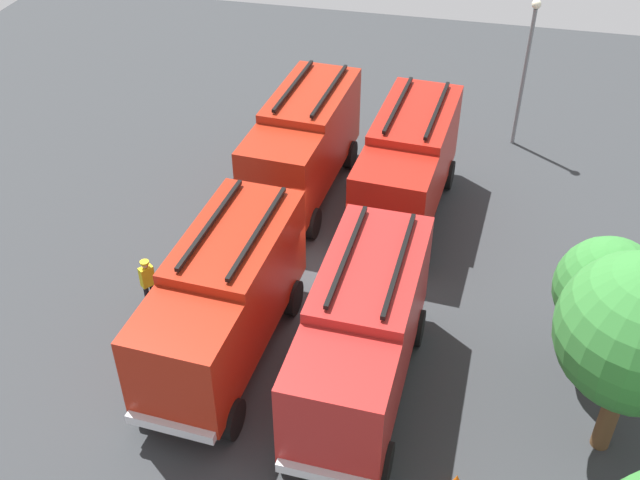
{
  "coord_description": "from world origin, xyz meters",
  "views": [
    {
      "loc": [
        18.54,
        4.4,
        15.82
      ],
      "look_at": [
        0.0,
        0.0,
        1.4
      ],
      "focal_mm": 42.11,
      "sensor_mm": 36.0,
      "label": 1
    }
  ],
  "objects": [
    {
      "name": "ground_plane",
      "position": [
        0.0,
        0.0,
        0.0
      ],
      "size": [
        47.79,
        47.79,
        0.0
      ],
      "primitive_type": "plane",
      "color": "#2D3033"
    },
    {
      "name": "fire_truck_0",
      "position": [
        -4.71,
        -1.76,
        2.15
      ],
      "size": [
        7.35,
        3.15,
        3.88
      ],
      "rotation": [
        0.0,
        0.0,
        -0.07
      ],
      "color": "#9C2211",
      "rests_on": "ground"
    },
    {
      "name": "fire_truck_1",
      "position": [
        4.12,
        -1.74,
        2.15
      ],
      "size": [
        7.34,
        3.11,
        3.88
      ],
      "rotation": [
        0.0,
        0.0,
        -0.06
      ],
      "color": "#9F200F",
      "rests_on": "ground"
    },
    {
      "name": "fire_truck_2",
      "position": [
        -4.1,
        2.19,
        2.15
      ],
      "size": [
        7.36,
        3.18,
        3.88
      ],
      "rotation": [
        0.0,
        0.0,
        -0.07
      ],
      "color": "#A51C12",
      "rests_on": "ground"
    },
    {
      "name": "fire_truck_3",
      "position": [
        4.6,
        2.21,
        2.15
      ],
      "size": [
        7.28,
        2.96,
        3.88
      ],
      "rotation": [
        0.0,
        0.0,
        -0.03
      ],
      "color": "#A7211E",
      "rests_on": "ground"
    },
    {
      "name": "firefighter_0",
      "position": [
        1.15,
        -3.78,
        1.02
      ],
      "size": [
        0.46,
        0.32,
        1.81
      ],
      "rotation": [
        0.0,
        0.0,
        1.77
      ],
      "color": "black",
      "rests_on": "ground"
    },
    {
      "name": "firefighter_2",
      "position": [
        2.66,
        -4.81,
        0.96
      ],
      "size": [
        0.48,
        0.44,
        1.71
      ],
      "rotation": [
        0.0,
        0.0,
        4.07
      ],
      "color": "black",
      "rests_on": "ground"
    },
    {
      "name": "tree_0",
      "position": [
        2.38,
        8.3,
        2.96
      ],
      "size": [
        2.83,
        2.83,
        4.39
      ],
      "color": "brown",
      "rests_on": "ground"
    },
    {
      "name": "tree_1",
      "position": [
        4.99,
        8.58,
        3.93
      ],
      "size": [
        3.77,
        3.77,
        5.84
      ],
      "color": "brown",
      "rests_on": "ground"
    },
    {
      "name": "traffic_cone_0",
      "position": [
        -1.78,
        -3.56,
        0.31
      ],
      "size": [
        0.44,
        0.44,
        0.63
      ],
      "primitive_type": "cone",
      "color": "#F2600C",
      "rests_on": "ground"
    },
    {
      "name": "traffic_cone_1",
      "position": [
        1.34,
        -3.69,
        0.29
      ],
      "size": [
        0.41,
        0.41,
        0.59
      ],
      "primitive_type": "cone",
      "color": "#F2600C",
      "rests_on": "ground"
    },
    {
      "name": "lamppost",
      "position": [
        -10.33,
        5.9,
        3.61
      ],
      "size": [
        0.36,
        0.36,
        6.1
      ],
      "color": "slate",
      "rests_on": "ground"
    }
  ]
}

